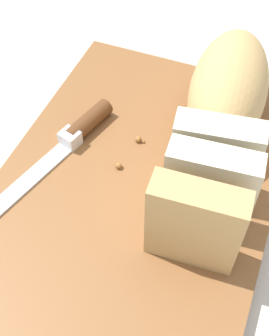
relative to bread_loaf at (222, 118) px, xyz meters
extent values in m
plane|color=beige|center=(0.09, -0.07, -0.07)|extent=(3.00, 3.00, 0.00)
cube|color=brown|center=(0.09, -0.07, -0.06)|extent=(0.45, 0.31, 0.02)
ellipsoid|color=tan|center=(-0.05, -0.01, 0.00)|extent=(0.20, 0.11, 0.10)
cube|color=beige|center=(0.06, 0.01, 0.00)|extent=(0.05, 0.09, 0.11)
cube|color=beige|center=(0.10, 0.01, 0.00)|extent=(0.04, 0.09, 0.11)
cube|color=tan|center=(0.14, 0.01, 0.00)|extent=(0.04, 0.09, 0.10)
cube|color=silver|center=(0.17, -0.19, -0.05)|extent=(0.22, 0.08, 0.00)
cylinder|color=#593319|center=(0.03, -0.16, -0.04)|extent=(0.07, 0.04, 0.02)
cube|color=silver|center=(0.06, -0.16, -0.04)|extent=(0.03, 0.03, 0.02)
sphere|color=#996633|center=(0.07, -0.10, -0.05)|extent=(0.01, 0.01, 0.01)
sphere|color=#996633|center=(0.02, -0.08, -0.05)|extent=(0.00, 0.00, 0.00)
sphere|color=#996633|center=(0.03, -0.09, -0.05)|extent=(0.01, 0.01, 0.01)
sphere|color=#996633|center=(0.05, -0.02, -0.05)|extent=(0.01, 0.01, 0.01)
camera|label=1|loc=(0.37, 0.05, 0.37)|focal=48.93mm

